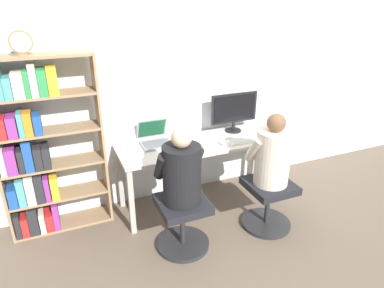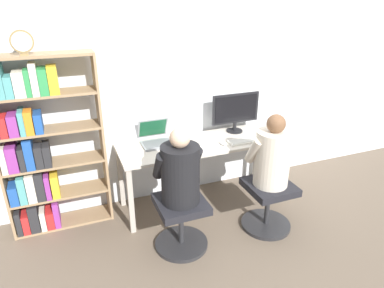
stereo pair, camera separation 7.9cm
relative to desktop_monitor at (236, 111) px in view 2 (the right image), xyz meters
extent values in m
plane|color=brown|center=(-0.46, -0.45, -0.97)|extent=(14.00, 14.00, 0.00)
cube|color=silver|center=(-0.46, 0.21, 0.33)|extent=(10.00, 0.05, 2.60)
cube|color=beige|center=(-0.46, -0.15, -0.26)|extent=(1.78, 0.59, 0.03)
cube|color=#ADA497|center=(-1.31, -0.41, -0.62)|extent=(0.05, 0.05, 0.70)
cube|color=#ADA497|center=(0.39, -0.41, -0.62)|extent=(0.05, 0.05, 0.70)
cube|color=#ADA497|center=(-1.31, 0.10, -0.62)|extent=(0.05, 0.05, 0.70)
cube|color=#ADA497|center=(0.39, 0.10, -0.62)|extent=(0.05, 0.05, 0.70)
cylinder|color=black|center=(0.00, 0.00, -0.24)|extent=(0.18, 0.18, 0.01)
cylinder|color=black|center=(0.00, 0.00, -0.18)|extent=(0.04, 0.04, 0.09)
cube|color=black|center=(0.00, 0.00, 0.03)|extent=(0.56, 0.02, 0.34)
cube|color=black|center=(0.00, -0.01, 0.03)|extent=(0.51, 0.01, 0.29)
cube|color=gray|center=(-0.92, -0.05, -0.23)|extent=(0.32, 0.25, 0.02)
cube|color=slate|center=(-0.92, -0.05, -0.22)|extent=(0.29, 0.19, 0.00)
cube|color=gray|center=(-0.92, 0.12, -0.11)|extent=(0.32, 0.11, 0.23)
cube|color=#144C2D|center=(-0.92, 0.12, -0.11)|extent=(0.29, 0.09, 0.19)
cube|color=silver|center=(-0.03, -0.31, -0.23)|extent=(0.40, 0.13, 0.02)
cube|color=#BAB8AD|center=(-0.03, -0.31, -0.22)|extent=(0.37, 0.10, 0.00)
ellipsoid|color=silver|center=(-0.29, -0.29, -0.23)|extent=(0.06, 0.11, 0.03)
cylinder|color=#262628|center=(-0.03, -0.81, -0.96)|extent=(0.49, 0.49, 0.04)
cylinder|color=#262628|center=(-0.03, -0.81, -0.74)|extent=(0.05, 0.05, 0.39)
cube|color=black|center=(-0.03, -0.81, -0.52)|extent=(0.43, 0.44, 0.07)
cylinder|color=#262628|center=(-0.93, -0.78, -0.96)|extent=(0.49, 0.49, 0.04)
cylinder|color=#262628|center=(-0.93, -0.78, -0.74)|extent=(0.05, 0.05, 0.39)
cube|color=black|center=(-0.93, -0.78, -0.52)|extent=(0.43, 0.44, 0.07)
cylinder|color=beige|center=(-0.03, -0.81, -0.21)|extent=(0.33, 0.33, 0.54)
sphere|color=brown|center=(-0.03, -0.81, 0.13)|extent=(0.17, 0.17, 0.17)
cylinder|color=beige|center=(-0.19, -0.73, -0.13)|extent=(0.09, 0.23, 0.30)
cylinder|color=beige|center=(0.12, -0.73, -0.13)|extent=(0.09, 0.23, 0.30)
cylinder|color=black|center=(-0.93, -0.78, -0.22)|extent=(0.33, 0.33, 0.52)
sphere|color=beige|center=(-0.93, -0.78, 0.12)|extent=(0.17, 0.17, 0.17)
cylinder|color=black|center=(-1.09, -0.70, -0.14)|extent=(0.09, 0.23, 0.29)
cylinder|color=black|center=(-0.77, -0.70, -0.14)|extent=(0.09, 0.23, 0.29)
cube|color=#997A56|center=(-1.47, 0.00, -0.12)|extent=(0.02, 0.27, 1.71)
cube|color=#997A56|center=(-1.93, 0.00, -0.96)|extent=(0.89, 0.26, 0.02)
cube|color=#997A56|center=(-1.93, 0.00, -0.62)|extent=(0.89, 0.26, 0.02)
cube|color=#997A56|center=(-1.93, 0.00, -0.29)|extent=(0.89, 0.26, 0.02)
cube|color=#997A56|center=(-1.93, 0.00, 0.05)|extent=(0.89, 0.26, 0.02)
cube|color=#997A56|center=(-1.93, 0.00, 0.39)|extent=(0.89, 0.26, 0.02)
cube|color=#997A56|center=(-1.93, 0.00, 0.72)|extent=(0.89, 0.26, 0.02)
cube|color=#262628|center=(-2.34, -0.02, -0.83)|extent=(0.05, 0.23, 0.25)
cube|color=red|center=(-2.28, -0.03, -0.85)|extent=(0.06, 0.21, 0.20)
cube|color=#262628|center=(-2.20, -0.05, -0.81)|extent=(0.09, 0.15, 0.28)
cube|color=silver|center=(-2.13, -0.01, -0.85)|extent=(0.05, 0.23, 0.21)
cube|color=red|center=(-2.06, -0.03, -0.86)|extent=(0.07, 0.21, 0.18)
cube|color=#8C338C|center=(-2.00, -0.02, -0.81)|extent=(0.05, 0.22, 0.28)
cube|color=#1E4C9E|center=(-2.33, -0.04, -0.52)|extent=(0.08, 0.18, 0.19)
cube|color=teal|center=(-2.25, -0.04, -0.48)|extent=(0.06, 0.18, 0.27)
cube|color=silver|center=(-2.17, -0.05, -0.47)|extent=(0.07, 0.16, 0.28)
cube|color=#262628|center=(-2.10, -0.04, -0.47)|extent=(0.07, 0.17, 0.28)
cube|color=#8C338C|center=(-2.03, -0.03, -0.49)|extent=(0.05, 0.20, 0.24)
cube|color=gold|center=(-1.96, -0.02, -0.50)|extent=(0.07, 0.21, 0.23)
cube|color=silver|center=(-2.34, -0.05, -0.15)|extent=(0.05, 0.16, 0.24)
cube|color=#8C338C|center=(-2.27, -0.02, -0.15)|extent=(0.09, 0.22, 0.24)
cube|color=#262628|center=(-2.20, -0.03, -0.17)|extent=(0.05, 0.21, 0.22)
cube|color=#1E4C9E|center=(-2.13, -0.02, -0.13)|extent=(0.07, 0.21, 0.29)
cube|color=#262628|center=(-2.05, -0.05, -0.17)|extent=(0.07, 0.16, 0.21)
cube|color=#262628|center=(-1.99, -0.03, -0.17)|extent=(0.06, 0.21, 0.21)
cube|color=red|center=(-2.28, -0.04, 0.15)|extent=(0.06, 0.19, 0.18)
cube|color=#8C338C|center=(-2.21, -0.03, 0.16)|extent=(0.08, 0.21, 0.19)
cube|color=teal|center=(-2.14, -0.02, 0.17)|extent=(0.04, 0.22, 0.21)
cube|color=orange|center=(-2.08, -0.05, 0.17)|extent=(0.07, 0.15, 0.21)
cube|color=#1E4C9E|center=(-2.01, -0.03, 0.15)|extent=(0.06, 0.20, 0.18)
cube|color=teal|center=(-2.17, -0.04, 0.49)|extent=(0.06, 0.18, 0.18)
cube|color=silver|center=(-2.09, -0.04, 0.51)|extent=(0.09, 0.18, 0.21)
cube|color=#2D8C47|center=(-2.03, -0.05, 0.51)|extent=(0.04, 0.15, 0.23)
cube|color=silver|center=(-1.97, -0.03, 0.54)|extent=(0.06, 0.20, 0.27)
cube|color=#2D8C47|center=(-1.91, -0.03, 0.51)|extent=(0.07, 0.20, 0.22)
cube|color=gold|center=(-1.83, -0.04, 0.52)|extent=(0.08, 0.17, 0.24)
cube|color=olive|center=(-2.01, -0.08, 0.75)|extent=(0.06, 0.03, 0.02)
cylinder|color=olive|center=(-2.01, -0.08, 0.85)|extent=(0.18, 0.02, 0.18)
cylinder|color=silver|center=(-2.01, -0.09, 0.85)|extent=(0.15, 0.00, 0.15)
camera|label=1|loc=(-1.85, -3.17, 1.19)|focal=32.00mm
camera|label=2|loc=(-1.78, -3.20, 1.19)|focal=32.00mm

